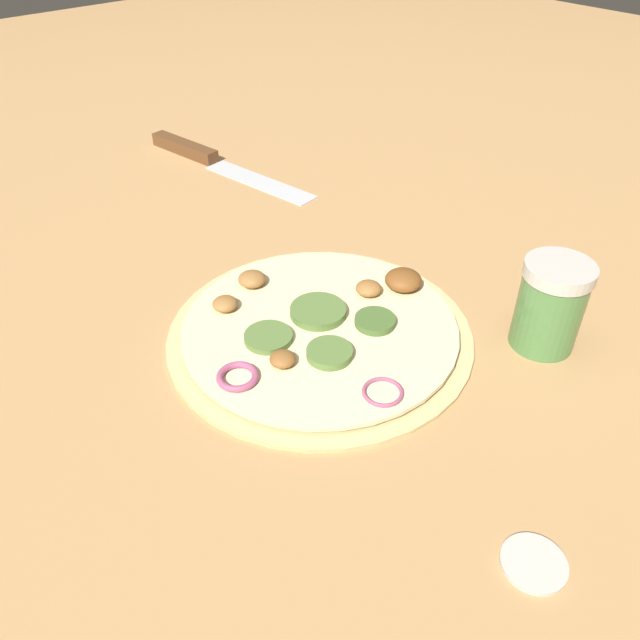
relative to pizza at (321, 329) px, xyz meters
The scene contains 5 objects.
ground_plane 0.01m from the pizza, 159.72° to the right, with size 3.00×3.00×0.00m, color tan.
pizza is the anchor object (origin of this frame).
knife 0.43m from the pizza, 71.68° to the left, with size 0.07×0.30×0.02m.
spice_jar 0.21m from the pizza, 44.70° to the right, with size 0.06×0.06×0.09m.
loose_cap 0.27m from the pizza, 101.15° to the right, with size 0.04×0.04×0.01m.
Camera 1 is at (-0.30, -0.34, 0.37)m, focal length 35.00 mm.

